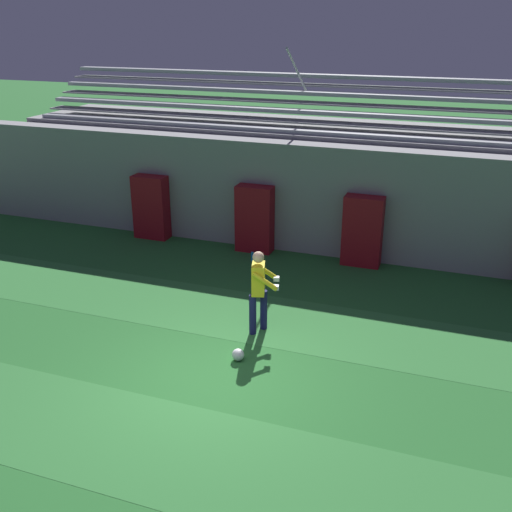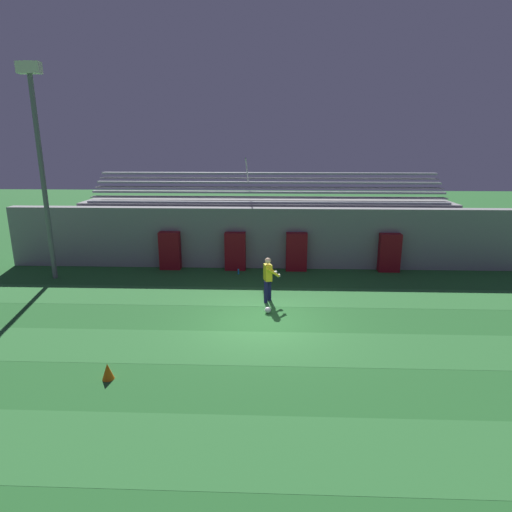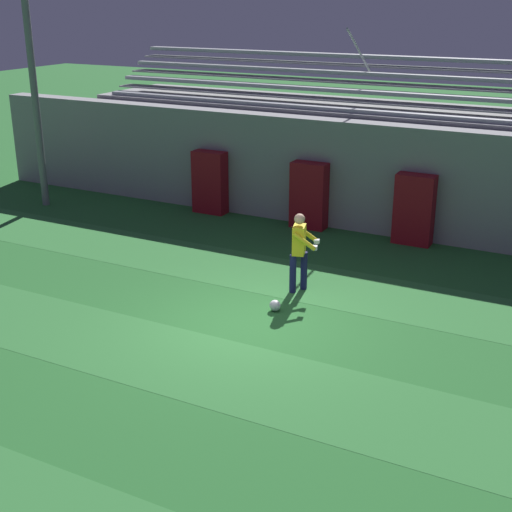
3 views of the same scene
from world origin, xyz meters
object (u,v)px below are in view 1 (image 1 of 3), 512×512
object	(u,v)px
soccer_ball	(238,355)
water_bottle	(252,257)
padding_pillar_gate_left	(255,219)
goalkeeper	(259,287)
padding_pillar_gate_right	(363,231)
padding_pillar_far_left	(151,207)

from	to	relation	value
soccer_ball	water_bottle	bearing A→B (deg)	106.93
padding_pillar_gate_left	water_bottle	distance (m)	1.05
goalkeeper	water_bottle	bearing A→B (deg)	112.18
padding_pillar_gate_right	padding_pillar_far_left	size ratio (longest dim) A/B	1.00
padding_pillar_far_left	water_bottle	xyz separation A→B (m)	(3.21, -0.70, -0.75)
padding_pillar_gate_right	goalkeeper	bearing A→B (deg)	-107.11
padding_pillar_far_left	water_bottle	size ratio (longest dim) A/B	7.27
soccer_ball	water_bottle	xyz separation A→B (m)	(-1.36, 4.47, 0.01)
padding_pillar_gate_right	padding_pillar_far_left	xyz separation A→B (m)	(-5.81, 0.00, 0.00)
padding_pillar_gate_right	goalkeeper	distance (m)	4.22
water_bottle	goalkeeper	bearing A→B (deg)	-67.82
padding_pillar_gate_right	water_bottle	xyz separation A→B (m)	(-2.60, -0.70, -0.75)
padding_pillar_gate_left	padding_pillar_gate_right	size ratio (longest dim) A/B	1.00
goalkeeper	soccer_ball	xyz separation A→B (m)	(0.00, -1.14, -0.84)
padding_pillar_far_left	padding_pillar_gate_right	bearing A→B (deg)	0.00
padding_pillar_gate_right	water_bottle	bearing A→B (deg)	-164.86
padding_pillar_gate_left	padding_pillar_far_left	distance (m)	3.01
padding_pillar_gate_left	padding_pillar_far_left	xyz separation A→B (m)	(-3.01, 0.00, 0.00)
padding_pillar_far_left	soccer_ball	bearing A→B (deg)	-48.55
padding_pillar_gate_right	soccer_ball	world-z (taller)	padding_pillar_gate_right
goalkeeper	soccer_ball	bearing A→B (deg)	-89.91
padding_pillar_gate_right	padding_pillar_gate_left	bearing A→B (deg)	180.00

